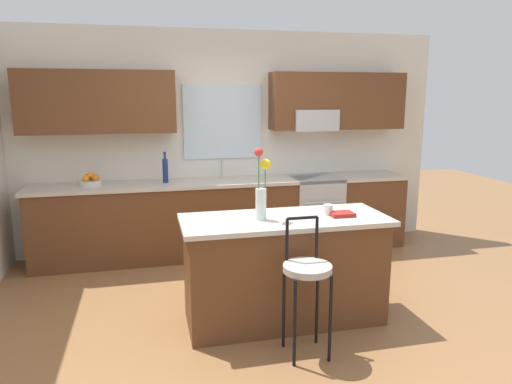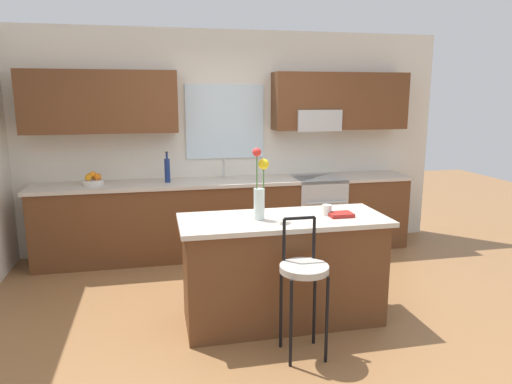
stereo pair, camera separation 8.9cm
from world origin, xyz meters
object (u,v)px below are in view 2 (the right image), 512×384
(kitchen_island, at_px, (283,269))
(bottle_olive_oil, at_px, (167,170))
(flower_vase, at_px, (260,190))
(mug_ceramic, at_px, (327,210))
(fruit_bowl_oranges, at_px, (93,180))
(bar_stool_near, at_px, (304,275))
(cookbook, at_px, (341,215))
(oven_range, at_px, (316,213))

(kitchen_island, relative_size, bottle_olive_oil, 4.82)
(flower_vase, height_order, mug_ceramic, flower_vase)
(flower_vase, distance_m, fruit_bowl_oranges, 2.42)
(bar_stool_near, relative_size, bottle_olive_oil, 2.89)
(bar_stool_near, height_order, fruit_bowl_oranges, fruit_bowl_oranges)
(mug_ceramic, bearing_deg, cookbook, -33.13)
(bar_stool_near, distance_m, bottle_olive_oil, 2.62)
(bar_stool_near, height_order, cookbook, bar_stool_near)
(flower_vase, xyz_separation_m, bottle_olive_oil, (-0.69, 1.87, -0.10))
(oven_range, relative_size, bar_stool_near, 0.88)
(flower_vase, relative_size, cookbook, 2.97)
(bar_stool_near, xyz_separation_m, bottle_olive_oil, (-0.90, 2.42, 0.43))
(bar_stool_near, relative_size, flower_vase, 1.76)
(mug_ceramic, height_order, cookbook, mug_ceramic)
(flower_vase, bearing_deg, bar_stool_near, -69.35)
(mug_ceramic, xyz_separation_m, bottle_olive_oil, (-1.28, 1.85, 0.10))
(oven_range, distance_m, flower_vase, 2.29)
(oven_range, distance_m, bar_stool_near, 2.58)
(bottle_olive_oil, bearing_deg, kitchen_island, -64.24)
(bar_stool_near, xyz_separation_m, mug_ceramic, (0.38, 0.57, 0.33))
(kitchen_island, bearing_deg, bottle_olive_oil, 115.76)
(kitchen_island, height_order, mug_ceramic, mug_ceramic)
(oven_range, bearing_deg, bar_stool_near, -111.62)
(cookbook, bearing_deg, oven_range, 76.11)
(oven_range, height_order, bottle_olive_oil, bottle_olive_oil)
(cookbook, height_order, bottle_olive_oil, bottle_olive_oil)
(oven_range, relative_size, kitchen_island, 0.53)
(oven_range, bearing_deg, kitchen_island, -117.42)
(mug_ceramic, distance_m, fruit_bowl_oranges, 2.81)
(fruit_bowl_oranges, bearing_deg, kitchen_island, -47.06)
(cookbook, distance_m, fruit_bowl_oranges, 2.93)
(flower_vase, height_order, cookbook, flower_vase)
(kitchen_island, distance_m, cookbook, 0.68)
(mug_ceramic, relative_size, bottle_olive_oil, 0.25)
(oven_range, distance_m, mug_ceramic, 1.98)
(oven_range, height_order, flower_vase, flower_vase)
(fruit_bowl_oranges, bearing_deg, oven_range, -0.61)
(bar_stool_near, height_order, flower_vase, flower_vase)
(cookbook, xyz_separation_m, bottle_olive_oil, (-1.38, 1.92, 0.13))
(bar_stool_near, relative_size, mug_ceramic, 11.58)
(bar_stool_near, bearing_deg, oven_range, 68.38)
(bottle_olive_oil, bearing_deg, flower_vase, -69.81)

